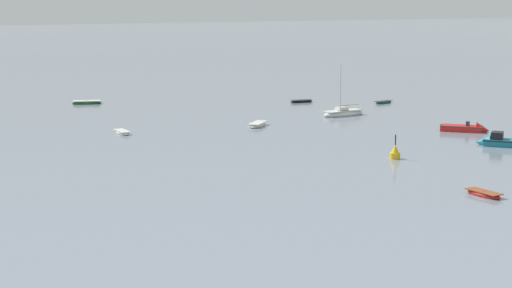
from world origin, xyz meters
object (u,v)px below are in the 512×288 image
Objects in this scene: sailboat_moored_0 at (343,113)px; motorboat_moored_2 at (469,129)px; rowboat_moored_2 at (87,103)px; channel_buoy at (395,153)px; rowboat_moored_4 at (122,132)px; motorboat_moored_1 at (500,143)px; rowboat_moored_6 at (383,102)px; rowboat_moored_3 at (258,125)px; rowboat_moored_0 at (484,194)px; rowboat_moored_5 at (301,101)px.

sailboat_moored_0 reaches higher than motorboat_moored_2.
rowboat_moored_2 is 0.86× the size of motorboat_moored_2.
channel_buoy is (-15.95, -8.67, 0.23)m from motorboat_moored_2.
rowboat_moored_4 is 36.06m from motorboat_moored_2.
motorboat_moored_1 is at bearing 88.83° from sailboat_moored_0.
sailboat_moored_0 is 27.27m from channel_buoy.
sailboat_moored_0 is 2.11× the size of rowboat_moored_6.
rowboat_moored_4 is 0.59× the size of motorboat_moored_1.
motorboat_moored_2 is (32.55, -15.52, 0.10)m from rowboat_moored_4.
rowboat_moored_4 is 0.63× the size of motorboat_moored_2.
rowboat_moored_2 is 1.14× the size of rowboat_moored_3.
rowboat_moored_2 reaches higher than rowboat_moored_0.
rowboat_moored_4 is 29.34m from channel_buoy.
motorboat_moored_2 reaches higher than rowboat_moored_3.
rowboat_moored_6 is 39.28m from channel_buoy.
rowboat_moored_3 is at bearing -7.12° from motorboat_moored_1.
motorboat_moored_1 is 1.08× the size of motorboat_moored_2.
rowboat_moored_5 is at bearing -177.07° from rowboat_moored_3.
sailboat_moored_0 reaches higher than motorboat_moored_1.
motorboat_moored_2 reaches higher than rowboat_moored_5.
rowboat_moored_0 is at bearing 44.40° from rowboat_moored_3.
rowboat_moored_6 is at bearing -58.01° from motorboat_moored_1.
rowboat_moored_4 is (-14.74, 1.98, -0.03)m from rowboat_moored_3.
rowboat_moored_0 is at bearing -99.71° from rowboat_moored_5.
rowboat_moored_5 is (16.04, 52.52, 0.00)m from rowboat_moored_0.
motorboat_moored_1 reaches higher than motorboat_moored_2.
rowboat_moored_0 is 41.64m from sailboat_moored_0.
motorboat_moored_1 is at bearing -66.61° from motorboat_moored_2.
channel_buoy is at bearing 34.24° from rowboat_moored_4.
rowboat_moored_6 is (38.86, 8.18, -0.01)m from rowboat_moored_4.
rowboat_moored_5 is at bearing 134.89° from rowboat_moored_6.
rowboat_moored_4 is 0.47× the size of sailboat_moored_0.
motorboat_moored_2 is at bearing -63.41° from motorboat_moored_1.
rowboat_moored_6 is (9.57, 31.68, -0.18)m from motorboat_moored_1.
rowboat_moored_5 reaches higher than rowboat_moored_6.
motorboat_moored_1 is at bearing 130.28° from rowboat_moored_0.
channel_buoy is at bearing -57.97° from rowboat_moored_2.
channel_buoy reaches higher than rowboat_moored_3.
rowboat_moored_5 is (25.83, -11.70, -0.03)m from rowboat_moored_2.
motorboat_moored_2 is at bearing 98.81° from rowboat_moored_3.
motorboat_moored_2 is at bearing 28.52° from channel_buoy.
sailboat_moored_0 is at bearing -37.34° from motorboat_moored_1.
rowboat_moored_3 is 1.11× the size of rowboat_moored_5.
rowboat_moored_2 is at bearing -112.60° from rowboat_moored_3.
rowboat_moored_6 is at bearing -151.45° from sailboat_moored_0.
motorboat_moored_1 is 12.71m from channel_buoy.
channel_buoy is at bearing -101.70° from rowboat_moored_5.
rowboat_moored_0 reaches higher than rowboat_moored_6.
rowboat_moored_0 is at bearing 19.36° from rowboat_moored_4.
rowboat_moored_5 reaches higher than rowboat_moored_4.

